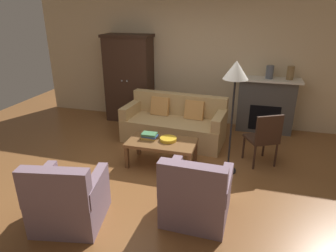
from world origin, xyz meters
name	(u,v)px	position (x,y,z in m)	size (l,w,h in m)	color
ground_plane	(161,175)	(0.00, 0.00, 0.00)	(9.60, 9.60, 0.00)	brown
back_wall	(195,59)	(0.00, 2.55, 1.40)	(7.20, 0.10, 2.80)	beige
fireplace	(265,105)	(1.55, 2.30, 0.57)	(1.26, 0.48, 1.12)	#4C4947
armoire	(129,78)	(-1.40, 2.22, 0.95)	(1.06, 0.57, 1.90)	#382319
couch	(174,125)	(-0.13, 1.34, 0.32)	(1.98, 1.00, 0.86)	tan
coffee_table	(162,144)	(-0.08, 0.33, 0.37)	(1.10, 0.60, 0.42)	brown
fruit_bowl	(168,139)	(0.02, 0.38, 0.45)	(0.27, 0.27, 0.05)	gold
book_stack	(149,136)	(-0.30, 0.37, 0.47)	(0.27, 0.20, 0.10)	gold
mantel_vase_slate	(270,72)	(1.55, 2.28, 1.25)	(0.15, 0.15, 0.26)	#565B66
mantel_vase_bronze	(290,73)	(1.93, 2.28, 1.25)	(0.14, 0.14, 0.26)	olive
armchair_near_left	(68,201)	(-0.72, -1.35, 0.32)	(0.90, 0.90, 0.88)	gray
armchair_near_right	(196,196)	(0.71, -0.85, 0.32)	(0.80, 0.79, 0.88)	gray
side_chair_wooden	(264,136)	(1.50, 0.76, 0.51)	(0.60, 0.60, 0.90)	#382319
floor_lamp	(235,77)	(0.99, 0.40, 1.51)	(0.36, 0.36, 1.75)	black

